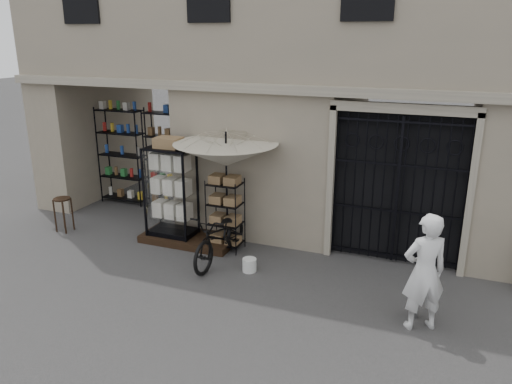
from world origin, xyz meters
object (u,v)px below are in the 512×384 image
at_px(market_umbrella, 226,149).
at_px(white_bucket, 249,265).
at_px(wire_rack, 225,215).
at_px(steel_bollard, 415,295).
at_px(display_cabinet, 171,196).
at_px(shopkeeper, 418,327).
at_px(wooden_stool, 64,214).
at_px(bicycle, 221,261).

bearing_deg(market_umbrella, white_bucket, -44.83).
xyz_separation_m(wire_rack, market_umbrella, (0.02, 0.03, 1.38)).
height_order(wire_rack, steel_bollard, wire_rack).
bearing_deg(display_cabinet, wire_rack, 1.77).
bearing_deg(shopkeeper, wooden_stool, -37.57).
bearing_deg(shopkeeper, bicycle, -44.06).
relative_size(display_cabinet, wooden_stool, 2.63).
bearing_deg(shopkeeper, market_umbrella, -51.54).
xyz_separation_m(steel_bollard, shopkeeper, (0.10, -0.26, -0.38)).
xyz_separation_m(display_cabinet, wire_rack, (1.23, 0.03, -0.27)).
bearing_deg(display_cabinet, wooden_stool, -170.67).
bearing_deg(wooden_stool, steel_bollard, -6.46).
relative_size(white_bucket, shopkeeper, 0.14).
xyz_separation_m(market_umbrella, shopkeeper, (3.91, -1.60, -2.11)).
height_order(display_cabinet, wooden_stool, display_cabinet).
relative_size(wire_rack, wooden_stool, 1.92).
height_order(market_umbrella, wooden_stool, market_umbrella).
xyz_separation_m(market_umbrella, steel_bollard, (3.81, -1.34, -1.73)).
relative_size(wire_rack, white_bucket, 5.68).
height_order(steel_bollard, shopkeeper, steel_bollard).
bearing_deg(steel_bollard, wire_rack, 161.17).
bearing_deg(wooden_stool, display_cabinet, 9.14).
relative_size(display_cabinet, market_umbrella, 0.70).
xyz_separation_m(display_cabinet, wooden_stool, (-2.55, -0.41, -0.59)).
bearing_deg(wooden_stool, shopkeeper, -8.27).
height_order(white_bucket, wooden_stool, wooden_stool).
bearing_deg(wooden_stool, white_bucket, -4.16).
relative_size(market_umbrella, steel_bollard, 3.88).
distance_m(white_bucket, shopkeeper, 3.19).
bearing_deg(wire_rack, steel_bollard, -6.72).
relative_size(bicycle, wooden_stool, 2.52).
bearing_deg(steel_bollard, display_cabinet, 165.89).
height_order(display_cabinet, bicycle, display_cabinet).
height_order(wire_rack, wooden_stool, wire_rack).
xyz_separation_m(market_umbrella, white_bucket, (0.82, -0.82, -1.99)).
height_order(wooden_stool, shopkeeper, wooden_stool).
height_order(bicycle, wooden_stool, bicycle).
distance_m(white_bucket, wooden_stool, 4.65).
distance_m(market_umbrella, shopkeeper, 4.73).
bearing_deg(bicycle, shopkeeper, -12.16).
distance_m(display_cabinet, shopkeeper, 5.49).
height_order(wire_rack, shopkeeper, wire_rack).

